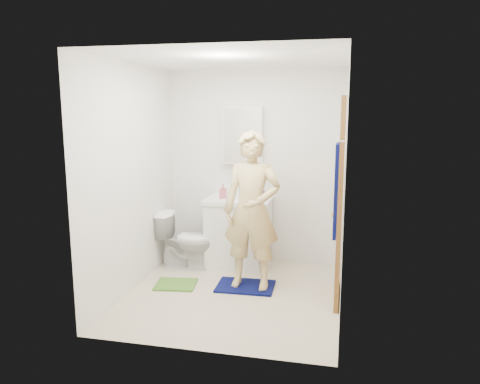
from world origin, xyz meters
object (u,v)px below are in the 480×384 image
towel (336,191)px  toothbrush_cup (261,194)px  medicine_cabinet (243,135)px  vanity_cabinet (239,234)px  toilet (186,240)px  soap_dispenser (223,191)px  man (252,211)px

towel → toothbrush_cup: (-0.93, 1.59, -0.36)m
medicine_cabinet → vanity_cabinet: bearing=-90.0°
towel → toothbrush_cup: towel is taller
toilet → soap_dispenser: 0.75m
medicine_cabinet → soap_dispenser: size_ratio=4.04×
toilet → toothbrush_cup: bearing=-71.6°
towel → toilet: (-1.79, 1.27, -0.91)m
vanity_cabinet → toilet: size_ratio=1.16×
medicine_cabinet → toothbrush_cup: 0.76m
vanity_cabinet → medicine_cabinet: (0.00, 0.22, 1.20)m
vanity_cabinet → medicine_cabinet: size_ratio=1.14×
soap_dispenser → towel: bearing=-46.5°
toilet → soap_dispenser: (0.43, 0.17, 0.59)m
toilet → man: 1.16m
medicine_cabinet → toothbrush_cup: bearing=-26.0°
vanity_cabinet → toothbrush_cup: bearing=22.1°
medicine_cabinet → soap_dispenser: medicine_cabinet is taller
toilet → toothbrush_cup: toothbrush_cup is taller
towel → man: man is taller
toothbrush_cup → soap_dispenser: bearing=-160.6°
medicine_cabinet → towel: 2.11m
toilet → toothbrush_cup: (0.86, 0.32, 0.55)m
toilet → man: bearing=-120.2°
medicine_cabinet → toilet: size_ratio=1.02×
towel → toothbrush_cup: size_ratio=7.20×
toilet → man: (0.91, -0.49, 0.52)m
towel → man: (-0.88, 0.78, -0.39)m
toothbrush_cup → toilet: bearing=-159.7°
vanity_cabinet → medicine_cabinet: 1.22m
medicine_cabinet → towel: bearing=-55.4°
medicine_cabinet → towel: medicine_cabinet is taller
towel → toilet: bearing=144.7°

